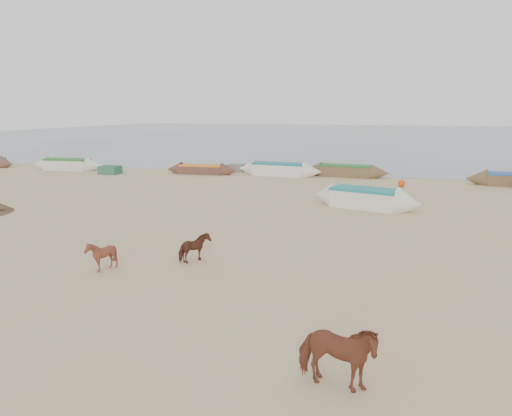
{
  "coord_description": "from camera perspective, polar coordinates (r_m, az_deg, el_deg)",
  "views": [
    {
      "loc": [
        5.29,
        -14.14,
        4.75
      ],
      "look_at": [
        0.0,
        4.0,
        1.0
      ],
      "focal_mm": 35.0,
      "sensor_mm": 36.0,
      "label": 1
    }
  ],
  "objects": [
    {
      "name": "near_canoe",
      "position": [
        24.97,
        12.38,
        1.11
      ],
      "size": [
        5.68,
        3.05,
        0.96
      ],
      "primitive_type": null,
      "rotation": [
        0.0,
        0.0,
        -0.3
      ],
      "color": "silver",
      "rests_on": "ground"
    },
    {
      "name": "waterline_canoes",
      "position": [
        35.93,
        1.17,
        4.31
      ],
      "size": [
        52.73,
        4.02,
        0.93
      ],
      "color": "brown",
      "rests_on": "ground"
    },
    {
      "name": "cow_adult",
      "position": [
        8.99,
        9.2,
        -16.28
      ],
      "size": [
        1.55,
        0.88,
        1.24
      ],
      "primitive_type": "imported",
      "rotation": [
        0.0,
        0.0,
        1.42
      ],
      "color": "brown",
      "rests_on": "ground"
    },
    {
      "name": "calf_front",
      "position": [
        15.6,
        -17.27,
        -5.2
      ],
      "size": [
        1.11,
        1.07,
        0.95
      ],
      "primitive_type": "imported",
      "rotation": [
        0.0,
        0.0,
        -1.12
      ],
      "color": "brown",
      "rests_on": "ground"
    },
    {
      "name": "beach_clutter",
      "position": [
        34.58,
        13.26,
        3.53
      ],
      "size": [
        46.11,
        5.37,
        0.64
      ],
      "color": "#2C6343",
      "rests_on": "ground"
    },
    {
      "name": "ground",
      "position": [
        15.83,
        -4.08,
        -6.27
      ],
      "size": [
        140.0,
        140.0,
        0.0
      ],
      "primitive_type": "plane",
      "color": "tan",
      "rests_on": "ground"
    },
    {
      "name": "calf_right",
      "position": [
        15.87,
        -6.96,
        -4.6
      ],
      "size": [
        0.86,
        0.97,
        0.89
      ],
      "primitive_type": "imported",
      "rotation": [
        0.0,
        0.0,
        1.46
      ],
      "color": "#562A1C",
      "rests_on": "ground"
    },
    {
      "name": "sea",
      "position": [
        96.4,
        13.23,
        8.12
      ],
      "size": [
        160.0,
        160.0,
        0.0
      ],
      "primitive_type": "plane",
      "color": "slate",
      "rests_on": "ground"
    }
  ]
}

